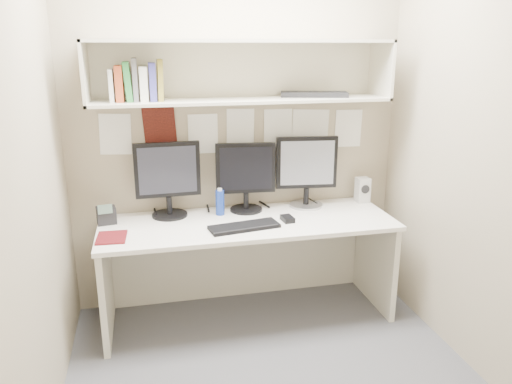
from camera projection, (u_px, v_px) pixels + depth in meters
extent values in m
cube|color=#49494F|center=(270.00, 369.00, 3.02)|extent=(2.40, 2.00, 0.01)
cube|color=#9E9179|center=(238.00, 130.00, 3.59)|extent=(2.40, 0.02, 2.60)
cube|color=#9E9179|center=(346.00, 223.00, 1.72)|extent=(2.40, 0.02, 2.60)
cube|color=#9E9179|center=(31.00, 172.00, 2.40)|extent=(0.02, 2.00, 2.60)
cube|color=#9E9179|center=(472.00, 150.00, 2.90)|extent=(0.02, 2.00, 2.60)
cube|color=white|center=(248.00, 223.00, 3.42)|extent=(2.00, 0.70, 0.03)
cube|color=beige|center=(240.00, 253.00, 3.83)|extent=(1.96, 0.02, 0.70)
cube|color=beige|center=(243.00, 100.00, 3.34)|extent=(2.00, 0.38, 0.02)
cube|color=beige|center=(242.00, 41.00, 3.23)|extent=(2.00, 0.38, 0.02)
cube|color=beige|center=(237.00, 70.00, 3.45)|extent=(2.00, 0.02, 0.40)
cube|color=beige|center=(85.00, 73.00, 3.07)|extent=(0.02, 0.38, 0.40)
cube|color=beige|center=(381.00, 69.00, 3.49)|extent=(0.02, 0.38, 0.40)
cylinder|color=black|center=(170.00, 215.00, 3.50)|extent=(0.25, 0.25, 0.02)
cylinder|color=black|center=(169.00, 205.00, 3.48)|extent=(0.04, 0.04, 0.12)
cube|color=black|center=(167.00, 170.00, 3.42)|extent=(0.45, 0.05, 0.38)
cube|color=black|center=(168.00, 170.00, 3.41)|extent=(0.39, 0.02, 0.33)
cylinder|color=black|center=(246.00, 209.00, 3.62)|extent=(0.23, 0.23, 0.02)
cylinder|color=black|center=(246.00, 201.00, 3.60)|extent=(0.04, 0.04, 0.12)
cube|color=black|center=(246.00, 168.00, 3.55)|extent=(0.43, 0.07, 0.36)
cube|color=black|center=(246.00, 169.00, 3.53)|extent=(0.37, 0.04, 0.31)
cylinder|color=#A5A5AA|center=(306.00, 205.00, 3.72)|extent=(0.25, 0.25, 0.02)
cylinder|color=black|center=(306.00, 196.00, 3.70)|extent=(0.04, 0.04, 0.12)
cube|color=black|center=(307.00, 162.00, 3.64)|extent=(0.45, 0.09, 0.38)
cube|color=#A1A1A5|center=(307.00, 163.00, 3.62)|extent=(0.39, 0.05, 0.32)
cube|color=black|center=(244.00, 227.00, 3.27)|extent=(0.48, 0.24, 0.02)
cube|color=black|center=(287.00, 219.00, 3.40)|extent=(0.08, 0.12, 0.03)
cube|color=#BBBBB7|center=(362.00, 190.00, 3.80)|extent=(0.10, 0.10, 0.19)
cylinder|color=black|center=(365.00, 189.00, 3.75)|extent=(0.07, 0.01, 0.07)
cylinder|color=navy|center=(220.00, 203.00, 3.51)|extent=(0.06, 0.06, 0.18)
cylinder|color=white|center=(220.00, 190.00, 3.48)|extent=(0.03, 0.03, 0.02)
cube|color=#560E13|center=(112.00, 237.00, 3.10)|extent=(0.19, 0.23, 0.01)
cube|color=black|center=(106.00, 215.00, 3.35)|extent=(0.14, 0.12, 0.11)
cube|color=#4C6659|center=(105.00, 209.00, 3.28)|extent=(0.09, 0.02, 0.06)
cube|color=silver|center=(111.00, 86.00, 3.13)|extent=(0.03, 0.16, 0.20)
cube|color=#A6401E|center=(119.00, 84.00, 3.14)|extent=(0.05, 0.16, 0.22)
cube|color=#287834|center=(128.00, 82.00, 3.15)|extent=(0.04, 0.16, 0.25)
cube|color=#55565B|center=(135.00, 80.00, 3.15)|extent=(0.03, 0.16, 0.27)
cube|color=silver|center=(144.00, 84.00, 3.17)|extent=(0.05, 0.16, 0.22)
cube|color=#3B398E|center=(153.00, 82.00, 3.18)|extent=(0.04, 0.16, 0.24)
cube|color=olive|center=(160.00, 80.00, 3.19)|extent=(0.03, 0.16, 0.26)
cube|color=black|center=(314.00, 94.00, 3.46)|extent=(0.49, 0.29, 0.03)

